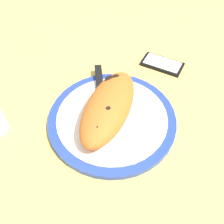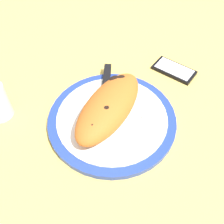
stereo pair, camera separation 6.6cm
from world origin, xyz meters
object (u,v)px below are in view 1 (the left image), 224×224
Objects in this scene: plate at (112,119)px; smartphone at (162,64)px; knife at (100,87)px; calzone at (108,107)px; fork at (138,123)px.

smartphone is (26.03, -4.84, -0.35)cm from plate.
plate is 1.48× the size of knife.
knife reaches higher than plate.
calzone reaches higher than fork.
fork reaches higher than plate.
plate is at bearing 96.71° from fork.
plate is 6.80cm from fork.
calzone is at bearing 167.42° from smartphone.
calzone is 10.37cm from knife.
calzone is (-0.11, 0.99, 4.35)cm from plate.
smartphone is (18.35, -12.04, -1.82)cm from knife.
knife is at bearing 43.15° from plate.
fork is at bearing -116.48° from knife.
smartphone is at bearing 4.10° from fork.
knife is 1.75× the size of smartphone.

